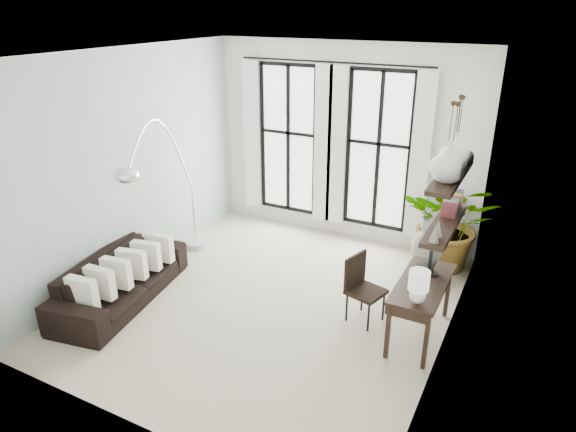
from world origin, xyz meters
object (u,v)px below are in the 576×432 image
Objects in this scene: sofa at (120,279)px; desk_chair at (361,284)px; arc_lamp at (160,154)px; desk at (421,287)px; buddha at (426,251)px; plant at (451,223)px.

desk_chair is (3.00, 1.06, 0.18)m from sofa.
arc_lamp is at bearing -16.28° from sofa.
arc_lamp is at bearing -179.03° from desk.
buddha is at bearing 88.60° from desk_chair.
plant is at bearing -61.34° from sofa.
buddha is (3.36, 1.67, -1.44)m from arc_lamp.
desk_chair is 0.95× the size of buddha.
arc_lamp reaches higher than sofa.
sofa is 3.89m from desk.
arc_lamp is (-2.90, -0.16, 1.33)m from desk_chair.
desk is 0.53× the size of arc_lamp.
buddha reaches higher than desk_chair.
buddha is (3.46, 2.57, 0.07)m from sofa.
desk_chair is at bearing 3.09° from arc_lamp.
desk is at bearing -85.42° from sofa.
plant is 1.17× the size of desk.
desk_chair is at bearing 172.82° from desk.
plant is at bearing 57.26° from buddha.
plant is at bearing 85.16° from desk_chair.
arc_lamp is at bearing -161.31° from desk_chair.
arc_lamp is 4.01m from buddha.
arc_lamp is at bearing -150.42° from plant.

